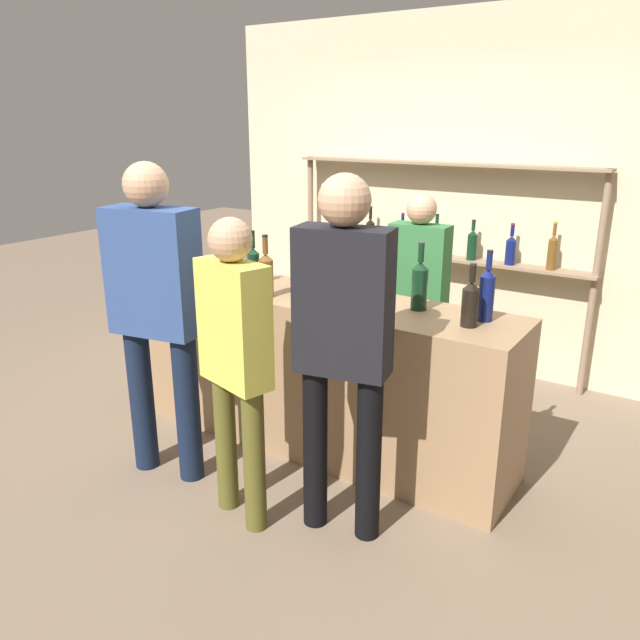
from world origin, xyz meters
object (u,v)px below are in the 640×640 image
counter_bottle_0 (470,302)px  ice_bucket (310,272)px  wine_glass (357,281)px  customer_center (235,350)px  customer_left (156,302)px  counter_bottle_2 (487,294)px  cork_jar (303,286)px  customer_right (343,333)px  counter_bottle_3 (420,284)px  counter_bottle_4 (253,264)px  server_behind_counter (418,287)px  counter_bottle_1 (266,274)px

counter_bottle_0 → ice_bucket: (-1.10, 0.16, -0.02)m
wine_glass → counter_bottle_0: bearing=-10.7°
customer_center → customer_left: bearing=96.2°
counter_bottle_2 → cork_jar: 1.04m
cork_jar → counter_bottle_2: bearing=11.4°
wine_glass → customer_center: (-0.12, -0.97, -0.16)m
ice_bucket → cork_jar: 0.26m
counter_bottle_0 → customer_center: size_ratio=0.21×
counter_bottle_0 → counter_bottle_2: 0.14m
counter_bottle_2 → customer_center: customer_center is taller
cork_jar → customer_left: bearing=-128.9°
wine_glass → customer_right: customer_right is taller
counter_bottle_3 → customer_left: bearing=-144.0°
counter_bottle_4 → cork_jar: bearing=-15.6°
counter_bottle_4 → server_behind_counter: (0.79, 0.78, -0.21)m
wine_glass → cork_jar: size_ratio=0.85×
customer_center → cork_jar: bearing=24.2°
counter_bottle_4 → customer_right: size_ratio=0.19×
ice_bucket → customer_right: size_ratio=0.13×
wine_glass → ice_bucket: bearing=176.4°
counter_bottle_1 → customer_right: (0.84, -0.49, -0.07)m
counter_bottle_2 → customer_left: size_ratio=0.21×
ice_bucket → server_behind_counter: (0.42, 0.68, -0.19)m
wine_glass → customer_center: customer_center is taller
counter_bottle_4 → customer_right: 1.30m
counter_bottle_1 → server_behind_counter: 1.14m
counter_bottle_1 → customer_center: customer_center is taller
customer_left → ice_bucket: bearing=-35.7°
ice_bucket → counter_bottle_1: bearing=-110.7°
wine_glass → cork_jar: (-0.24, -0.21, -0.02)m
counter_bottle_0 → customer_left: (-1.51, -0.73, -0.06)m
customer_center → counter_bottle_0: bearing=-31.2°
counter_bottle_1 → wine_glass: bearing=31.0°
counter_bottle_3 → customer_center: 1.10m
cork_jar → customer_center: size_ratio=0.11×
customer_right → cork_jar: bearing=36.0°
counter_bottle_1 → ice_bucket: 0.32m
counter_bottle_1 → counter_bottle_4: bearing=142.3°
cork_jar → customer_center: (0.12, -0.75, -0.13)m
customer_left → server_behind_counter: bearing=-38.6°
counter_bottle_0 → server_behind_counter: (-0.68, 0.85, -0.21)m
customer_center → customer_right: bearing=-53.0°
counter_bottle_2 → counter_bottle_1: bearing=-167.7°
customer_left → counter_bottle_1: bearing=-37.9°
counter_bottle_0 → wine_glass: 0.76m
customer_left → server_behind_counter: customer_left is taller
server_behind_counter → counter_bottle_3: bearing=23.1°
customer_center → counter_bottle_2: bearing=-28.1°
cork_jar → customer_left: (-0.53, -0.65, -0.02)m
server_behind_counter → counter_bottle_2: bearing=43.1°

